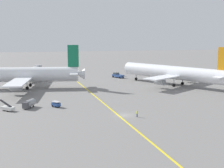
# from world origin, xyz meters

# --- Properties ---
(ground_plane) EXTENTS (600.00, 600.00, 0.00)m
(ground_plane) POSITION_xyz_m (0.00, 0.00, 0.00)
(ground_plane) COLOR slate
(taxiway_stripe) EXTENTS (7.92, 119.80, 0.01)m
(taxiway_stripe) POSITION_xyz_m (-2.26, 10.00, 0.00)
(taxiway_stripe) COLOR yellow
(taxiway_stripe) RESTS_ON ground
(airliner_at_gate_left) EXTENTS (52.17, 49.11, 17.36)m
(airliner_at_gate_left) POSITION_xyz_m (-29.57, 50.19, 5.44)
(airliner_at_gate_left) COLOR white
(airliner_at_gate_left) RESTS_ON ground
(airliner_being_pushed) EXTENTS (36.06, 48.03, 16.88)m
(airliner_being_pushed) POSITION_xyz_m (33.13, 43.64, 5.33)
(airliner_being_pushed) COLOR white
(airliner_being_pushed) RESTS_ON ground
(pushback_tug) EXTENTS (5.87, 8.86, 2.76)m
(pushback_tug) POSITION_xyz_m (15.79, 70.59, 1.16)
(pushback_tug) COLOR #2D4C8C
(pushback_tug) RESTS_ON ground
(gse_baggage_cart_near_cluster) EXTENTS (2.91, 3.12, 1.71)m
(gse_baggage_cart_near_cluster) POSITION_xyz_m (-17.62, 13.97, 0.86)
(gse_baggage_cart_near_cluster) COLOR #2D5199
(gse_baggage_cart_near_cluster) RESTS_ON ground
(gse_fuel_bowser_stubby) EXTENTS (3.98, 5.21, 2.40)m
(gse_fuel_bowser_stubby) POSITION_xyz_m (-25.56, 14.62, 1.33)
(gse_fuel_bowser_stubby) COLOR gray
(gse_fuel_bowser_stubby) RESTS_ON ground
(gse_belt_loader_portside) EXTENTS (4.52, 4.18, 3.02)m
(gse_belt_loader_portside) POSITION_xyz_m (-31.41, 12.48, 0.83)
(gse_belt_loader_portside) COLOR silver
(gse_belt_loader_portside) RESTS_ON ground
(ground_crew_marshaller_foreground) EXTENTS (0.36, 0.36, 1.74)m
(ground_crew_marshaller_foreground) POSITION_xyz_m (2.81, -2.31, 0.91)
(ground_crew_marshaller_foreground) COLOR #2D3351
(ground_crew_marshaller_foreground) RESTS_ON ground
(jet_bridge) EXTENTS (8.55, 20.33, 5.84)m
(jet_bridge) POSITION_xyz_m (-25.02, 77.63, 4.06)
(jet_bridge) COLOR #B7B7BC
(jet_bridge) RESTS_ON ground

